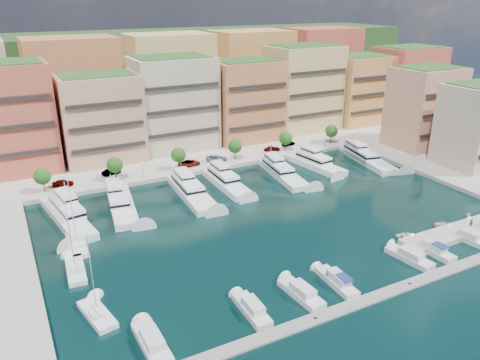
% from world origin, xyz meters
% --- Properties ---
extents(ground, '(400.00, 400.00, 0.00)m').
position_xyz_m(ground, '(0.00, 0.00, 0.00)').
color(ground, black).
rests_on(ground, ground).
extents(north_quay, '(220.00, 64.00, 2.00)m').
position_xyz_m(north_quay, '(0.00, 62.00, 0.00)').
color(north_quay, '#9E998E').
rests_on(north_quay, ground).
extents(hillside, '(240.00, 40.00, 58.00)m').
position_xyz_m(hillside, '(0.00, 110.00, 0.00)').
color(hillside, '#1D3C18').
rests_on(hillside, ground).
extents(south_pontoon, '(72.00, 2.20, 0.35)m').
position_xyz_m(south_pontoon, '(-3.00, -30.00, 0.00)').
color(south_pontoon, gray).
rests_on(south_pontoon, ground).
extents(finger_pier, '(32.00, 5.00, 2.00)m').
position_xyz_m(finger_pier, '(30.00, -22.00, 0.00)').
color(finger_pier, '#9E998E').
rests_on(finger_pier, ground).
extents(apartment_1, '(20.00, 16.50, 26.80)m').
position_xyz_m(apartment_1, '(-44.00, 51.99, 14.31)').
color(apartment_1, '#B54E3C').
rests_on(apartment_1, north_quay).
extents(apartment_2, '(20.00, 15.50, 22.80)m').
position_xyz_m(apartment_2, '(-23.00, 49.99, 12.31)').
color(apartment_2, tan).
rests_on(apartment_2, north_quay).
extents(apartment_3, '(22.00, 16.50, 25.80)m').
position_xyz_m(apartment_3, '(-2.00, 51.99, 13.81)').
color(apartment_3, '#C6B299').
rests_on(apartment_3, north_quay).
extents(apartment_4, '(20.00, 15.50, 23.80)m').
position_xyz_m(apartment_4, '(20.00, 49.99, 12.81)').
color(apartment_4, '#B86A45').
rests_on(apartment_4, north_quay).
extents(apartment_5, '(22.00, 16.50, 26.80)m').
position_xyz_m(apartment_5, '(42.00, 51.99, 14.31)').
color(apartment_5, tan).
rests_on(apartment_5, north_quay).
extents(apartment_6, '(20.00, 15.50, 22.80)m').
position_xyz_m(apartment_6, '(64.00, 49.99, 12.31)').
color(apartment_6, '#E5A553').
rests_on(apartment_6, north_quay).
extents(apartment_7, '(22.00, 16.50, 24.80)m').
position_xyz_m(apartment_7, '(84.00, 47.99, 13.31)').
color(apartment_7, '#B54E3C').
rests_on(apartment_7, north_quay).
extents(apartment_east_a, '(18.00, 14.50, 22.80)m').
position_xyz_m(apartment_east_a, '(62.00, 19.99, 12.31)').
color(apartment_east_a, tan).
rests_on(apartment_east_a, east_quay).
extents(apartment_east_b, '(18.00, 14.50, 20.80)m').
position_xyz_m(apartment_east_b, '(62.00, 1.99, 11.31)').
color(apartment_east_b, '#C6B299').
rests_on(apartment_east_b, east_quay).
extents(backblock_1, '(26.00, 18.00, 30.00)m').
position_xyz_m(backblock_1, '(-25.00, 74.00, 16.00)').
color(backblock_1, '#B86A45').
rests_on(backblock_1, north_quay).
extents(backblock_2, '(26.00, 18.00, 30.00)m').
position_xyz_m(backblock_2, '(5.00, 74.00, 16.00)').
color(backblock_2, tan).
rests_on(backblock_2, north_quay).
extents(backblock_3, '(26.00, 18.00, 30.00)m').
position_xyz_m(backblock_3, '(35.00, 74.00, 16.00)').
color(backblock_3, '#E5A553').
rests_on(backblock_3, north_quay).
extents(backblock_4, '(26.00, 18.00, 30.00)m').
position_xyz_m(backblock_4, '(65.00, 74.00, 16.00)').
color(backblock_4, '#B54E3C').
rests_on(backblock_4, north_quay).
extents(tree_0, '(3.80, 3.80, 5.65)m').
position_xyz_m(tree_0, '(-40.00, 33.50, 4.74)').
color(tree_0, '#473323').
rests_on(tree_0, north_quay).
extents(tree_1, '(3.80, 3.80, 5.65)m').
position_xyz_m(tree_1, '(-24.00, 33.50, 4.74)').
color(tree_1, '#473323').
rests_on(tree_1, north_quay).
extents(tree_2, '(3.80, 3.80, 5.65)m').
position_xyz_m(tree_2, '(-8.00, 33.50, 4.74)').
color(tree_2, '#473323').
rests_on(tree_2, north_quay).
extents(tree_3, '(3.80, 3.80, 5.65)m').
position_xyz_m(tree_3, '(8.00, 33.50, 4.74)').
color(tree_3, '#473323').
rests_on(tree_3, north_quay).
extents(tree_4, '(3.80, 3.80, 5.65)m').
position_xyz_m(tree_4, '(24.00, 33.50, 4.74)').
color(tree_4, '#473323').
rests_on(tree_4, north_quay).
extents(tree_5, '(3.80, 3.80, 5.65)m').
position_xyz_m(tree_5, '(40.00, 33.50, 4.74)').
color(tree_5, '#473323').
rests_on(tree_5, north_quay).
extents(lamppost_0, '(0.30, 0.30, 4.20)m').
position_xyz_m(lamppost_0, '(-36.00, 31.20, 3.83)').
color(lamppost_0, black).
rests_on(lamppost_0, north_quay).
extents(lamppost_1, '(0.30, 0.30, 4.20)m').
position_xyz_m(lamppost_1, '(-18.00, 31.20, 3.83)').
color(lamppost_1, black).
rests_on(lamppost_1, north_quay).
extents(lamppost_2, '(0.30, 0.30, 4.20)m').
position_xyz_m(lamppost_2, '(0.00, 31.20, 3.83)').
color(lamppost_2, black).
rests_on(lamppost_2, north_quay).
extents(lamppost_3, '(0.30, 0.30, 4.20)m').
position_xyz_m(lamppost_3, '(18.00, 31.20, 3.83)').
color(lamppost_3, black).
rests_on(lamppost_3, north_quay).
extents(lamppost_4, '(0.30, 0.30, 4.20)m').
position_xyz_m(lamppost_4, '(36.00, 31.20, 3.83)').
color(lamppost_4, black).
rests_on(lamppost_4, north_quay).
extents(yacht_0, '(7.97, 22.76, 7.30)m').
position_xyz_m(yacht_0, '(-37.50, 18.78, 1.21)').
color(yacht_0, white).
rests_on(yacht_0, ground).
extents(yacht_1, '(7.76, 21.47, 7.30)m').
position_xyz_m(yacht_1, '(-26.48, 19.33, 1.09)').
color(yacht_1, white).
rests_on(yacht_1, ground).
extents(yacht_2, '(6.38, 22.23, 7.30)m').
position_xyz_m(yacht_2, '(-10.83, 18.94, 1.21)').
color(yacht_2, white).
rests_on(yacht_2, ground).
extents(yacht_3, '(4.98, 18.97, 7.30)m').
position_xyz_m(yacht_3, '(-1.30, 20.34, 1.21)').
color(yacht_3, white).
rests_on(yacht_3, ground).
extents(yacht_4, '(7.64, 21.24, 7.30)m').
position_xyz_m(yacht_4, '(13.76, 19.43, 1.09)').
color(yacht_4, white).
rests_on(yacht_4, ground).
extents(yacht_5, '(7.00, 18.17, 7.30)m').
position_xyz_m(yacht_5, '(25.10, 20.89, 1.21)').
color(yacht_5, white).
rests_on(yacht_5, ground).
extents(yacht_6, '(9.25, 22.97, 7.30)m').
position_xyz_m(yacht_6, '(40.25, 18.72, 1.21)').
color(yacht_6, white).
rests_on(yacht_6, ground).
extents(cruiser_0, '(3.04, 9.11, 2.55)m').
position_xyz_m(cruiser_0, '(-33.72, -24.60, 0.55)').
color(cruiser_0, silver).
rests_on(cruiser_0, ground).
extents(cruiser_2, '(2.73, 8.25, 2.55)m').
position_xyz_m(cruiser_2, '(-19.06, -24.59, 0.55)').
color(cruiser_2, silver).
rests_on(cruiser_2, ground).
extents(cruiser_3, '(3.28, 8.70, 2.55)m').
position_xyz_m(cruiser_3, '(-10.60, -24.59, 0.55)').
color(cruiser_3, silver).
rests_on(cruiser_3, ground).
extents(cruiser_4, '(2.90, 8.92, 2.66)m').
position_xyz_m(cruiser_4, '(-3.93, -24.62, 0.57)').
color(cruiser_4, silver).
rests_on(cruiser_4, ground).
extents(cruiser_6, '(3.75, 8.70, 2.55)m').
position_xyz_m(cruiser_6, '(11.67, -24.59, 0.55)').
color(cruiser_6, silver).
rests_on(cruiser_6, ground).
extents(cruiser_7, '(2.77, 8.49, 2.66)m').
position_xyz_m(cruiser_7, '(17.15, -24.61, 0.57)').
color(cruiser_7, silver).
rests_on(cruiser_7, ground).
extents(cruiser_8, '(3.40, 7.78, 2.55)m').
position_xyz_m(cruiser_8, '(26.32, -24.58, 0.55)').
color(cruiser_8, silver).
rests_on(cruiser_8, ground).
extents(sailboat_2, '(2.73, 9.24, 13.20)m').
position_xyz_m(sailboat_2, '(-37.71, 6.22, 0.31)').
color(sailboat_2, white).
rests_on(sailboat_2, ground).
extents(sailboat_0, '(4.32, 8.57, 13.20)m').
position_xyz_m(sailboat_0, '(-38.70, -15.26, 0.32)').
color(sailboat_0, white).
rests_on(sailboat_0, ground).
extents(sailboat_1, '(3.47, 9.20, 13.20)m').
position_xyz_m(sailboat_1, '(-39.37, -1.97, 0.31)').
color(sailboat_1, white).
rests_on(sailboat_1, ground).
extents(tender_1, '(1.75, 1.54, 0.88)m').
position_xyz_m(tender_1, '(26.02, -18.35, 0.44)').
color(tender_1, '#C3AD95').
rests_on(tender_1, ground).
extents(tender_0, '(3.89, 3.01, 0.74)m').
position_xyz_m(tender_0, '(17.20, -18.22, 0.37)').
color(tender_0, white).
rests_on(tender_0, ground).
extents(tender_3, '(1.67, 1.50, 0.79)m').
position_xyz_m(tender_3, '(35.49, -17.59, 0.39)').
color(tender_3, beige).
rests_on(tender_3, ground).
extents(tender_2, '(5.23, 4.54, 0.91)m').
position_xyz_m(tender_2, '(27.25, -18.86, 0.45)').
color(tender_2, silver).
rests_on(tender_2, ground).
extents(car_0, '(4.94, 2.79, 1.59)m').
position_xyz_m(car_0, '(-35.82, 35.23, 1.79)').
color(car_0, gray).
rests_on(car_0, north_quay).
extents(car_1, '(4.87, 2.76, 1.52)m').
position_xyz_m(car_1, '(-24.17, 37.39, 1.76)').
color(car_1, gray).
rests_on(car_1, north_quay).
extents(car_2, '(6.19, 3.55, 1.62)m').
position_xyz_m(car_2, '(-4.81, 34.34, 1.81)').
color(car_2, gray).
rests_on(car_2, north_quay).
extents(car_3, '(5.97, 3.82, 1.61)m').
position_xyz_m(car_3, '(3.01, 34.62, 1.81)').
color(car_3, gray).
rests_on(car_3, north_quay).
extents(car_4, '(4.65, 1.93, 1.58)m').
position_xyz_m(car_4, '(20.50, 35.04, 1.79)').
color(car_4, gray).
rests_on(car_4, north_quay).
extents(car_5, '(4.34, 2.10, 1.37)m').
position_xyz_m(car_5, '(27.50, 37.34, 1.69)').
color(car_5, gray).
rests_on(car_5, north_quay).
extents(person_0, '(0.57, 0.71, 1.68)m').
position_xyz_m(person_0, '(29.99, -22.24, 1.84)').
color(person_0, '#212743').
rests_on(person_0, finger_pier).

